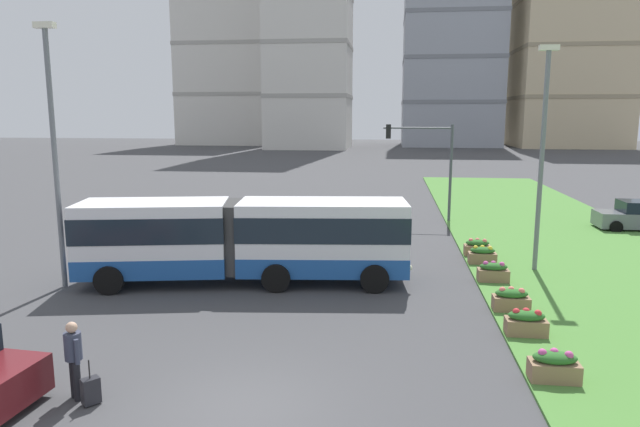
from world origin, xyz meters
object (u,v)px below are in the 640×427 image
(articulated_bus, at_px, (245,238))
(apartment_tower_centre, at_px, (452,41))
(pedestrian_crossing, at_px, (74,355))
(apartment_tower_west, at_px, (230,48))
(apartment_tower_eastcentre, at_px, (571,27))
(rolling_suitcase, at_px, (91,391))
(flower_planter_4, at_px, (482,255))
(flower_planter_5, at_px, (477,247))
(traffic_light_far_right, at_px, (427,154))
(streetlight_median, at_px, (542,150))
(flower_planter_3, at_px, (493,272))
(flower_planter_2, at_px, (511,299))
(flower_planter_1, at_px, (526,322))
(car_silver_hatch, at_px, (220,215))
(streetlight_left, at_px, (54,146))
(flower_planter_0, at_px, (554,366))

(articulated_bus, distance_m, apartment_tower_centre, 99.22)
(pedestrian_crossing, distance_m, apartment_tower_west, 110.85)
(apartment_tower_centre, distance_m, apartment_tower_eastcentre, 21.64)
(rolling_suitcase, xyz_separation_m, apartment_tower_eastcentre, (39.10, 104.54, 21.77))
(flower_planter_4, relative_size, flower_planter_5, 1.00)
(traffic_light_far_right, height_order, streetlight_median, streetlight_median)
(flower_planter_3, xyz_separation_m, apartment_tower_centre, (7.56, 95.06, 19.67))
(articulated_bus, xyz_separation_m, apartment_tower_centre, (16.55, 96.07, 18.44))
(flower_planter_3, height_order, apartment_tower_centre, apartment_tower_centre)
(flower_planter_2, bearing_deg, flower_planter_1, -90.00)
(car_silver_hatch, relative_size, apartment_tower_eastcentre, 0.10)
(flower_planter_5, bearing_deg, apartment_tower_centre, 85.26)
(flower_planter_2, bearing_deg, rolling_suitcase, -145.19)
(rolling_suitcase, height_order, flower_planter_2, rolling_suitcase)
(flower_planter_3, distance_m, apartment_tower_eastcentre, 101.16)
(traffic_light_far_right, bearing_deg, pedestrian_crossing, -111.61)
(articulated_bus, distance_m, flower_planter_2, 9.32)
(pedestrian_crossing, relative_size, streetlight_left, 0.19)
(rolling_suitcase, height_order, streetlight_left, streetlight_left)
(car_silver_hatch, bearing_deg, rolling_suitcase, -81.38)
(flower_planter_0, xyz_separation_m, apartment_tower_eastcentre, (29.10, 102.34, 21.66))
(flower_planter_3, xyz_separation_m, traffic_light_far_right, (-1.73, 12.09, 3.42))
(flower_planter_5, distance_m, traffic_light_far_right, 9.03)
(flower_planter_2, xyz_separation_m, apartment_tower_eastcentre, (29.10, 97.59, 21.66))
(flower_planter_0, height_order, apartment_tower_centre, apartment_tower_centre)
(articulated_bus, height_order, apartment_tower_eastcentre, apartment_tower_eastcentre)
(traffic_light_far_right, bearing_deg, streetlight_left, -133.23)
(streetlight_median, bearing_deg, traffic_light_far_right, 109.50)
(pedestrian_crossing, xyz_separation_m, flower_planter_1, (10.45, 4.76, -0.58))
(flower_planter_4, xyz_separation_m, apartment_tower_eastcentre, (29.10, 91.91, 21.66))
(flower_planter_1, xyz_separation_m, flower_planter_5, (0.00, 9.06, 0.00))
(car_silver_hatch, distance_m, streetlight_median, 16.59)
(streetlight_left, height_order, apartment_tower_centre, apartment_tower_centre)
(traffic_light_far_right, relative_size, apartment_tower_eastcentre, 0.13)
(streetlight_left, relative_size, apartment_tower_centre, 0.23)
(flower_planter_0, distance_m, traffic_light_far_right, 20.36)
(flower_planter_1, relative_size, traffic_light_far_right, 0.20)
(flower_planter_4, relative_size, traffic_light_far_right, 0.20)
(traffic_light_far_right, bearing_deg, apartment_tower_eastcentre, 69.47)
(flower_planter_4, distance_m, streetlight_median, 4.76)
(rolling_suitcase, xyz_separation_m, flower_planter_4, (10.00, 12.64, 0.11))
(car_silver_hatch, xyz_separation_m, flower_planter_4, (12.80, -5.87, -0.33))
(streetlight_left, bearing_deg, apartment_tower_west, 102.31)
(articulated_bus, distance_m, car_silver_hatch, 10.19)
(streetlight_left, height_order, apartment_tower_eastcentre, apartment_tower_eastcentre)
(streetlight_left, bearing_deg, flower_planter_4, 17.56)
(articulated_bus, relative_size, flower_planter_3, 10.96)
(flower_planter_3, distance_m, flower_planter_5, 3.90)
(articulated_bus, height_order, apartment_tower_west, apartment_tower_west)
(flower_planter_1, height_order, apartment_tower_eastcentre, apartment_tower_eastcentre)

